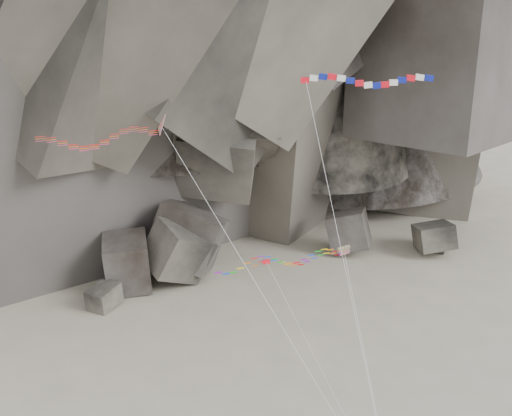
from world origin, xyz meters
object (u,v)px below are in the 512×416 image
object	(u,v)px
banner_kite	(367,84)
parafoil_kite	(277,261)
pennant_kite	(289,307)
delta_kite	(95,138)

from	to	relation	value
banner_kite	parafoil_kite	bearing A→B (deg)	-163.16
parafoil_kite	pennant_kite	world-z (taller)	pennant_kite
banner_kite	parafoil_kite	distance (m)	15.68
parafoil_kite	pennant_kite	size ratio (longest dim) A/B	0.99
banner_kite	delta_kite	bearing A→B (deg)	-161.59
delta_kite	pennant_kite	world-z (taller)	delta_kite
parafoil_kite	pennant_kite	distance (m)	4.27
parafoil_kite	pennant_kite	xyz separation A→B (m)	(-0.29, -3.55, -2.36)
banner_kite	pennant_kite	world-z (taller)	banner_kite
banner_kite	pennant_kite	xyz separation A→B (m)	(-7.16, -2.92, -16.44)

